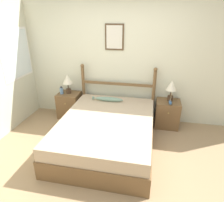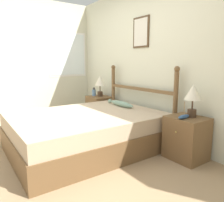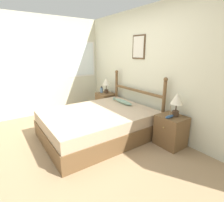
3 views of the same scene
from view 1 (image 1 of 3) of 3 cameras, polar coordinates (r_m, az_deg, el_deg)
The scene contains 11 objects.
ground_plane at distance 3.27m, azimuth -2.07°, elevation -18.13°, with size 16.00×16.00×0.00m, color #9E7F5B.
wall_back at distance 4.23m, azimuth 3.27°, elevation 11.36°, with size 6.40×0.08×2.55m.
bed at distance 3.58m, azimuth -1.44°, elevation -8.74°, with size 1.59×2.10×0.52m.
headboard at distance 4.29m, azimuth 1.56°, elevation 3.10°, with size 1.61×0.08×1.21m.
nightstand_left at distance 4.62m, azimuth -12.03°, elevation -1.09°, with size 0.47×0.44×0.56m.
nightstand_right at distance 4.29m, azimuth 15.48°, elevation -3.52°, with size 0.47×0.44×0.56m.
table_lamp_left at distance 4.44m, azimuth -12.57°, elevation 5.72°, with size 0.21×0.21×0.42m.
table_lamp_right at distance 4.11m, azimuth 16.63°, elevation 3.85°, with size 0.21×0.21×0.42m.
bottle at distance 4.50m, azimuth -14.21°, elevation 2.94°, with size 0.08×0.08×0.18m.
model_boat at distance 4.06m, azimuth 16.31°, elevation -0.34°, with size 0.06×0.20×0.22m.
fish_pillow at distance 4.10m, azimuth -1.15°, elevation 0.54°, with size 0.64×0.10×0.09m.
Camera 1 is at (0.60, -2.36, 2.18)m, focal length 32.00 mm.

